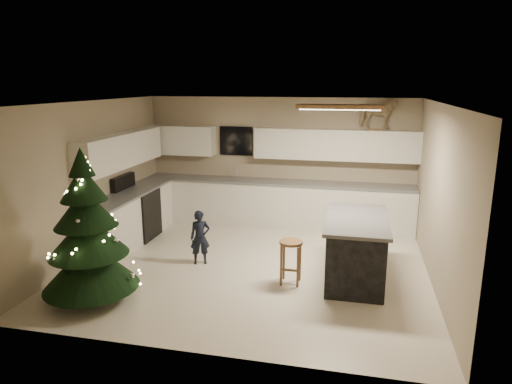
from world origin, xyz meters
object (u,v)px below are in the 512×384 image
at_px(rocking_horse, 378,114).
at_px(toddler, 200,237).
at_px(christmas_tree, 88,240).
at_px(island, 356,248).
at_px(bar_stool, 291,252).

bearing_deg(rocking_horse, toddler, 126.32).
bearing_deg(toddler, rocking_horse, 17.38).
relative_size(christmas_tree, toddler, 2.37).
xyz_separation_m(island, toddler, (-2.47, 0.05, -0.04)).
bearing_deg(island, toddler, 178.74).
height_order(island, rocking_horse, rocking_horse).
height_order(christmas_tree, rocking_horse, rocking_horse).
relative_size(island, christmas_tree, 0.81).
distance_m(island, rocking_horse, 3.07).
relative_size(bar_stool, toddler, 0.74).
bearing_deg(bar_stool, rocking_horse, 66.60).
distance_m(christmas_tree, rocking_horse, 5.64).
height_order(island, bar_stool, island).
xyz_separation_m(christmas_tree, rocking_horse, (3.78, 3.92, 1.45)).
bearing_deg(rocking_horse, island, 168.65).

